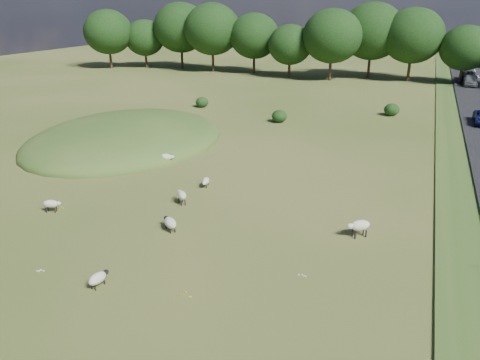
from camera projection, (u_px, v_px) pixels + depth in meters
name	position (u px, v px, depth m)	size (l,w,h in m)	color
ground	(282.00, 132.00, 44.41)	(160.00, 160.00, 0.00)	#3A531A
mound	(127.00, 140.00, 41.56)	(16.00, 20.00, 4.00)	#33561E
treeline	(342.00, 36.00, 73.27)	(96.28, 14.66, 11.70)	black
shrubs	(299.00, 109.00, 50.68)	(22.55, 8.87, 1.33)	black
sheep_0	(182.00, 195.00, 28.26)	(1.04, 1.07, 0.82)	beige
sheep_1	(51.00, 204.00, 27.13)	(1.09, 0.72, 0.76)	beige
sheep_2	(205.00, 181.00, 30.96)	(0.64, 1.10, 0.61)	beige
sheep_3	(166.00, 157.00, 35.19)	(1.18, 0.65, 0.83)	beige
sheep_4	(359.00, 225.00, 24.20)	(1.28, 1.13, 0.95)	beige
sheep_5	(170.00, 223.00, 24.98)	(1.23, 1.09, 0.73)	beige
sheep_6	(98.00, 278.00, 20.04)	(0.61, 1.14, 0.64)	beige
car_2	(470.00, 80.00, 67.32)	(1.81, 4.49, 1.53)	#B2B4BA
car_6	(468.00, 76.00, 72.15)	(2.26, 4.91, 1.37)	black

